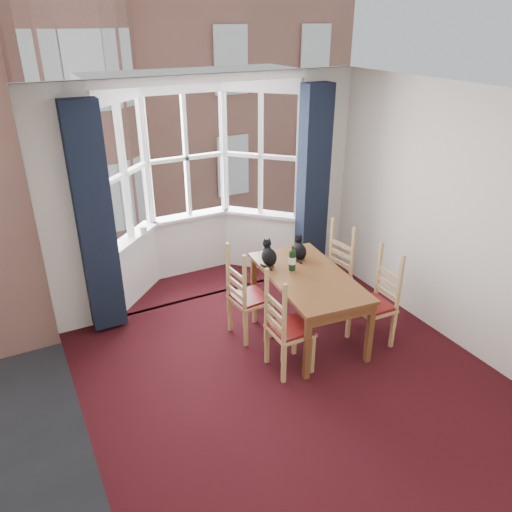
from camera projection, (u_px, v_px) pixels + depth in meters
floor at (303, 392)px, 4.96m from camera, size 4.50×4.50×0.00m
ceiling at (318, 101)px, 3.75m from camera, size 4.50×4.50×0.00m
wall_left at (71, 326)px, 3.52m from camera, size 0.00×4.50×4.50m
wall_right at (470, 226)px, 5.19m from camera, size 0.00×4.50×4.50m
wall_back_pier_left at (70, 216)px, 5.46m from camera, size 0.70×0.12×2.80m
wall_back_pier_right at (320, 176)px, 6.84m from camera, size 0.70×0.12×2.80m
bay_window at (194, 183)px, 6.55m from camera, size 2.76×0.94×2.80m
curtain_left at (95, 222)px, 5.43m from camera, size 0.38×0.22×2.60m
curtain_right at (313, 185)px, 6.62m from camera, size 0.38×0.22×2.60m
dining_table at (308, 282)px, 5.60m from camera, size 0.99×1.64×0.77m
chair_left_near at (282, 332)px, 5.08m from camera, size 0.41×0.43×0.92m
chair_left_far at (243, 301)px, 5.64m from camera, size 0.43×0.45×0.92m
chair_right_near at (379, 305)px, 5.56m from camera, size 0.42×0.44×0.92m
chair_right_far at (335, 274)px, 6.23m from camera, size 0.46×0.47×0.92m
cat_left at (269, 255)px, 5.75m from camera, size 0.19×0.25×0.32m
cat_right at (299, 250)px, 5.91m from camera, size 0.21×0.25×0.30m
wine_bottle at (292, 259)px, 5.63m from camera, size 0.08×0.08×0.32m
candle_tall at (142, 231)px, 6.31m from camera, size 0.06×0.06×0.11m
candle_short at (145, 230)px, 6.35m from camera, size 0.06×0.06×0.09m
street at (39, 172)px, 33.29m from camera, size 80.00×80.00×0.00m
tenement_building at (61, 80)px, 15.45m from camera, size 18.40×7.80×15.20m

